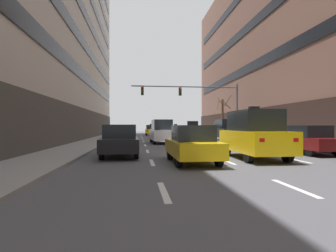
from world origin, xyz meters
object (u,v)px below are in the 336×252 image
at_px(taxi_driving_2, 175,131).
at_px(car_driving_1, 162,132).
at_px(car_parked_2, 259,136).
at_px(car_parked_3, 226,130).
at_px(pedestrian_0, 232,130).
at_px(car_driving_0, 120,141).
at_px(taxi_driving_4, 151,130).
at_px(street_tree_0, 223,116).
at_px(taxi_driving_3, 192,144).
at_px(car_parked_1, 308,140).
at_px(traffic_signal_0, 199,98).
at_px(pedestrian_1, 230,129).
at_px(taxi_driving_5, 254,135).

bearing_deg(taxi_driving_2, car_driving_1, -102.60).
xyz_separation_m(car_driving_1, taxi_driving_2, (3.35, 14.97, -0.24)).
relative_size(car_parked_2, car_parked_3, 0.91).
bearing_deg(pedestrian_0, car_driving_0, -125.31).
xyz_separation_m(taxi_driving_4, pedestrian_0, (8.74, -13.72, 0.21)).
xyz_separation_m(taxi_driving_2, street_tree_0, (6.02, -3.14, 2.02)).
bearing_deg(car_parked_3, taxi_driving_3, -113.11).
relative_size(taxi_driving_4, car_parked_2, 1.08).
bearing_deg(car_driving_1, car_parked_1, -53.57).
height_order(taxi_driving_2, street_tree_0, street_tree_0).
relative_size(car_driving_1, taxi_driving_2, 1.01).
distance_m(taxi_driving_3, traffic_signal_0, 18.00).
xyz_separation_m(taxi_driving_3, car_parked_1, (7.04, 2.77, -0.00)).
distance_m(taxi_driving_3, car_parked_1, 7.56).
distance_m(taxi_driving_2, taxi_driving_4, 6.55).
bearing_deg(taxi_driving_2, car_parked_1, -81.20).
bearing_deg(car_parked_1, pedestrian_1, 83.56).
bearing_deg(car_driving_1, taxi_driving_5, -73.82).
relative_size(taxi_driving_4, car_parked_3, 0.98).
height_order(taxi_driving_3, car_parked_3, car_parked_3).
bearing_deg(car_driving_1, street_tree_0, 51.62).
distance_m(car_parked_1, car_parked_3, 13.72).
distance_m(car_driving_0, pedestrian_1, 22.19).
relative_size(taxi_driving_2, street_tree_0, 0.79).
bearing_deg(pedestrian_0, traffic_signal_0, -152.05).
distance_m(taxi_driving_2, pedestrian_1, 8.63).
xyz_separation_m(car_driving_0, taxi_driving_2, (6.35, 24.78, 0.01)).
xyz_separation_m(traffic_signal_0, street_tree_0, (4.97, 7.24, -1.72)).
xyz_separation_m(taxi_driving_4, taxi_driving_5, (3.17, -32.10, 0.30)).
relative_size(traffic_signal_0, street_tree_0, 2.08).
relative_size(car_parked_2, pedestrian_1, 2.52).
xyz_separation_m(taxi_driving_5, traffic_signal_0, (1.09, 16.01, 3.41)).
relative_size(taxi_driving_3, pedestrian_0, 2.68).
bearing_deg(pedestrian_1, taxi_driving_3, -113.29).
relative_size(car_parked_1, car_parked_2, 1.00).
distance_m(taxi_driving_2, pedestrian_0, 9.74).
relative_size(taxi_driving_4, taxi_driving_5, 0.96).
distance_m(street_tree_0, pedestrian_0, 5.20).
bearing_deg(taxi_driving_3, taxi_driving_4, 89.99).
xyz_separation_m(taxi_driving_2, pedestrian_0, (5.54, -8.01, 0.24)).
bearing_deg(taxi_driving_2, taxi_driving_3, -96.67).
height_order(taxi_driving_4, pedestrian_0, taxi_driving_4).
height_order(taxi_driving_5, pedestrian_1, taxi_driving_5).
xyz_separation_m(car_parked_3, street_tree_0, (2.20, 7.83, 1.71)).
bearing_deg(pedestrian_1, traffic_signal_0, -139.79).
height_order(car_driving_0, taxi_driving_2, taxi_driving_2).
distance_m(taxi_driving_2, taxi_driving_3, 27.65).
distance_m(car_driving_1, pedestrian_0, 11.29).
bearing_deg(car_parked_1, car_parked_3, 90.00).
distance_m(car_driving_1, car_parked_1, 12.08).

